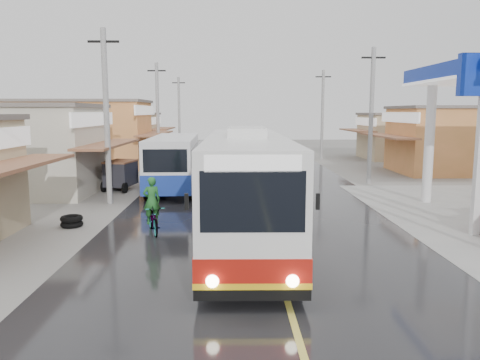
{
  "coord_description": "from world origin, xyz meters",
  "views": [
    {
      "loc": [
        -1.26,
        -12.72,
        4.28
      ],
      "look_at": [
        -0.92,
        6.17,
        1.52
      ],
      "focal_mm": 35.0,
      "sensor_mm": 36.0,
      "label": 1
    }
  ],
  "objects": [
    {
      "name": "utility_poles_left",
      "position": [
        -7.0,
        16.0,
        0.0
      ],
      "size": [
        1.6,
        50.0,
        8.0
      ],
      "primitive_type": null,
      "color": "gray",
      "rests_on": "ground"
    },
    {
      "name": "cyclist",
      "position": [
        -4.05,
        3.51,
        0.67
      ],
      "size": [
        1.21,
        2.01,
        2.05
      ],
      "rotation": [
        0.0,
        0.0,
        0.31
      ],
      "color": "black",
      "rests_on": "ground"
    },
    {
      "name": "shopfronts_left",
      "position": [
        -13.0,
        18.0,
        0.0
      ],
      "size": [
        11.0,
        44.0,
        5.2
      ],
      "primitive_type": null,
      "color": "tan",
      "rests_on": "ground"
    },
    {
      "name": "tyre_stack",
      "position": [
        -7.28,
        4.51,
        0.21
      ],
      "size": [
        0.83,
        0.83,
        0.42
      ],
      "color": "black",
      "rests_on": "ground"
    },
    {
      "name": "utility_poles_right",
      "position": [
        7.0,
        15.0,
        0.0
      ],
      "size": [
        1.6,
        36.0,
        8.0
      ],
      "primitive_type": null,
      "color": "gray",
      "rests_on": "ground"
    },
    {
      "name": "coach_bus",
      "position": [
        -0.78,
        2.69,
        1.82
      ],
      "size": [
        2.86,
        12.1,
        3.77
      ],
      "rotation": [
        0.0,
        0.0,
        -0.01
      ],
      "color": "silver",
      "rests_on": "road"
    },
    {
      "name": "centre_line",
      "position": [
        0.0,
        15.0,
        0.02
      ],
      "size": [
        0.15,
        90.0,
        0.01
      ],
      "primitive_type": "cube",
      "color": "#D8CC4C",
      "rests_on": "road"
    },
    {
      "name": "road",
      "position": [
        0.0,
        15.0,
        0.01
      ],
      "size": [
        12.0,
        90.0,
        0.02
      ],
      "primitive_type": "cube",
      "color": "black",
      "rests_on": "ground"
    },
    {
      "name": "tricycle_near",
      "position": [
        -7.36,
        12.76,
        0.94
      ],
      "size": [
        1.75,
        2.35,
        1.65
      ],
      "rotation": [
        0.0,
        0.0,
        -0.18
      ],
      "color": "#26262D",
      "rests_on": "ground"
    },
    {
      "name": "second_bus",
      "position": [
        -4.44,
        12.99,
        1.57
      ],
      "size": [
        2.62,
        8.83,
        2.91
      ],
      "rotation": [
        0.0,
        0.0,
        0.03
      ],
      "color": "silver",
      "rests_on": "road"
    },
    {
      "name": "ground",
      "position": [
        0.0,
        0.0,
        0.0
      ],
      "size": [
        120.0,
        120.0,
        0.0
      ],
      "primitive_type": "plane",
      "color": "slate",
      "rests_on": "ground"
    }
  ]
}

